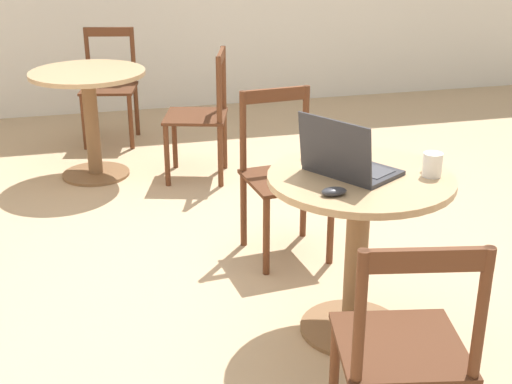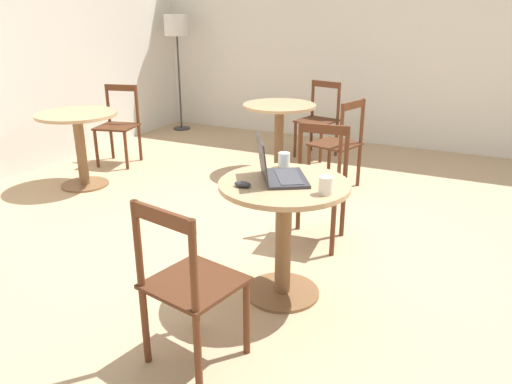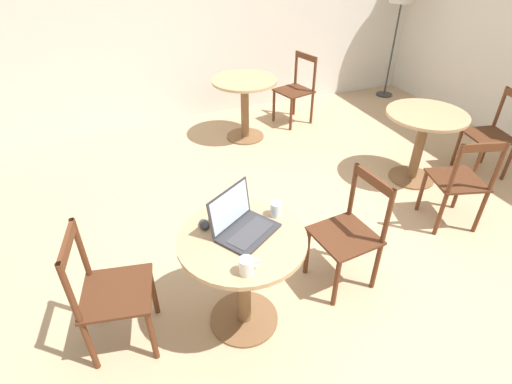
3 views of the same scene
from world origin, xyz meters
The scene contains 14 objects.
ground_plane centered at (0.00, 0.00, 0.00)m, with size 16.00×16.00×0.00m, color tan.
wall_back centered at (0.00, 3.23, 1.35)m, with size 9.40×0.06×2.70m.
cafe_table_near centered at (-0.73, -0.26, 0.53)m, with size 0.77×0.77×0.74m.
cafe_table_mid centered at (1.55, 0.76, 0.53)m, with size 0.77×0.77×0.74m.
cafe_table_far centered at (0.27, 2.33, 0.53)m, with size 0.77×0.77×0.74m.
chair_near_right centered at (0.10, -0.18, 0.44)m, with size 0.44×0.44×0.88m.
chair_near_left centered at (-1.53, -0.10, 0.44)m, with size 0.48×0.48×0.88m.
chair_mid_right centered at (2.33, 0.58, 0.44)m, with size 0.49×0.49×0.88m.
chair_mid_front centered at (1.33, 0.03, 0.44)m, with size 0.51×0.51×0.88m.
chair_far_right centered at (1.06, 2.52, 0.44)m, with size 0.49×0.49×0.88m.
laptop centered at (-0.71, -0.21, 0.79)m, with size 0.44×0.42×0.26m.
mouse centered at (-0.91, -0.08, 0.76)m, with size 0.06×0.10×0.03m.
mug centered at (-0.81, -0.54, 0.79)m, with size 0.12×0.08×0.10m.
drinking_glass centered at (-0.46, -0.14, 0.79)m, with size 0.07×0.07×0.09m.
Camera 3 is at (-1.33, -1.93, 2.27)m, focal length 28.00 mm.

